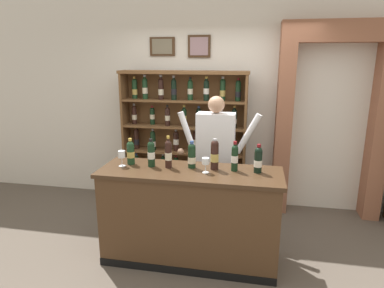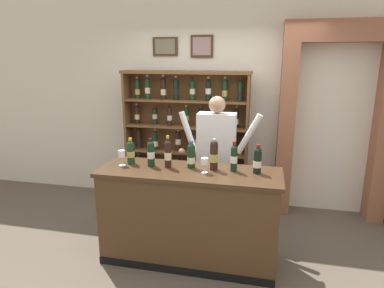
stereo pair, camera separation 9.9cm
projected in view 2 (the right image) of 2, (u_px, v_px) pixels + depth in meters
The scene contains 15 objects.
ground_plane at pixel (199, 260), 3.60m from camera, with size 14.00×14.00×0.02m, color brown.
back_wall at pixel (223, 92), 4.77m from camera, with size 12.00×0.19×3.23m.
wine_shelf at pixel (186, 137), 4.67m from camera, with size 1.74×0.30×1.92m.
archway_doorway at pixel (334, 112), 4.38m from camera, with size 1.39×0.45×2.53m.
tasting_counter at pixel (189, 216), 3.49m from camera, with size 1.84×0.62×0.99m.
shopkeeper at pixel (216, 150), 3.94m from camera, with size 0.99×0.22×1.67m.
tasting_bottle_grappa at pixel (131, 152), 3.55m from camera, with size 0.08×0.08×0.28m.
tasting_bottle_brunello at pixel (151, 153), 3.47m from camera, with size 0.08×0.08×0.29m.
tasting_bottle_chianti at pixel (168, 153), 3.43m from camera, with size 0.07×0.07×0.33m.
tasting_bottle_bianco at pixel (191, 155), 3.42m from camera, with size 0.08×0.08×0.28m.
tasting_bottle_vin_santo at pixel (214, 155), 3.36m from camera, with size 0.08×0.08×0.32m.
tasting_bottle_riserva at pixel (234, 157), 3.31m from camera, with size 0.07×0.07×0.30m.
tasting_bottle_prosecco at pixel (257, 160), 3.26m from camera, with size 0.08×0.08×0.29m.
wine_glass_spare at pixel (205, 162), 3.27m from camera, with size 0.07×0.07×0.15m.
wine_glass_left at pixel (122, 155), 3.49m from camera, with size 0.07×0.07×0.17m.
Camera 2 is at (0.62, -3.11, 2.09)m, focal length 31.51 mm.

